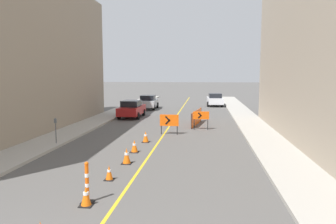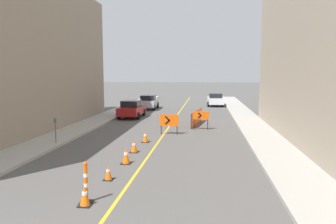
{
  "view_description": "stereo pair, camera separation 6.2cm",
  "coord_description": "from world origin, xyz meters",
  "px_view_note": "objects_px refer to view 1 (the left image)",
  "views": [
    {
      "loc": [
        2.72,
        -4.39,
        4.02
      ],
      "look_at": [
        -0.21,
        21.14,
        1.0
      ],
      "focal_mm": 35.0,
      "sensor_mm": 36.0,
      "label": 1
    },
    {
      "loc": [
        2.78,
        -4.38,
        4.02
      ],
      "look_at": [
        -0.21,
        21.14,
        1.0
      ],
      "focal_mm": 35.0,
      "sensor_mm": 36.0,
      "label": 2
    }
  ],
  "objects_px": {
    "parking_meter_far_curb": "(121,104)",
    "parked_car_curb_mid": "(148,102)",
    "traffic_cone_second": "(86,196)",
    "parking_meter_near_curb": "(56,126)",
    "traffic_cone_fifth": "(134,146)",
    "arrow_barricade_primary": "(169,121)",
    "traffic_cone_third": "(109,173)",
    "traffic_cone_fourth": "(127,156)",
    "arrow_barricade_secondary": "(201,116)",
    "delineator_post_front": "(87,185)",
    "parked_car_curb_near": "(132,109)",
    "traffic_cone_farthest": "(146,137)",
    "parked_car_curb_far": "(215,100)"
  },
  "relations": [
    {
      "from": "arrow_barricade_secondary",
      "to": "parked_car_curb_near",
      "type": "bearing_deg",
      "value": 133.93
    },
    {
      "from": "parked_car_curb_near",
      "to": "arrow_barricade_secondary",
      "type": "bearing_deg",
      "value": -41.85
    },
    {
      "from": "traffic_cone_third",
      "to": "traffic_cone_fourth",
      "type": "height_order",
      "value": "traffic_cone_fourth"
    },
    {
      "from": "traffic_cone_fourth",
      "to": "traffic_cone_second",
      "type": "bearing_deg",
      "value": -91.25
    },
    {
      "from": "parking_meter_far_curb",
      "to": "parked_car_curb_far",
      "type": "bearing_deg",
      "value": 46.67
    },
    {
      "from": "traffic_cone_second",
      "to": "traffic_cone_fourth",
      "type": "distance_m",
      "value": 4.76
    },
    {
      "from": "traffic_cone_fourth",
      "to": "parked_car_curb_near",
      "type": "xyz_separation_m",
      "value": [
        -3.25,
        15.28,
        0.45
      ]
    },
    {
      "from": "parked_car_curb_far",
      "to": "arrow_barricade_primary",
      "type": "bearing_deg",
      "value": -103.0
    },
    {
      "from": "parking_meter_near_curb",
      "to": "parking_meter_far_curb",
      "type": "distance_m",
      "value": 14.08
    },
    {
      "from": "parked_car_curb_near",
      "to": "traffic_cone_second",
      "type": "bearing_deg",
      "value": -80.39
    },
    {
      "from": "arrow_barricade_primary",
      "to": "arrow_barricade_secondary",
      "type": "distance_m",
      "value": 2.95
    },
    {
      "from": "parking_meter_near_curb",
      "to": "arrow_barricade_primary",
      "type": "bearing_deg",
      "value": 35.32
    },
    {
      "from": "parked_car_curb_far",
      "to": "delineator_post_front",
      "type": "bearing_deg",
      "value": -101.53
    },
    {
      "from": "arrow_barricade_secondary",
      "to": "parking_meter_far_curb",
      "type": "distance_m",
      "value": 11.14
    },
    {
      "from": "traffic_cone_farthest",
      "to": "parked_car_curb_far",
      "type": "relative_size",
      "value": 0.15
    },
    {
      "from": "traffic_cone_third",
      "to": "delineator_post_front",
      "type": "bearing_deg",
      "value": -90.9
    },
    {
      "from": "arrow_barricade_primary",
      "to": "parked_car_curb_far",
      "type": "bearing_deg",
      "value": 79.42
    },
    {
      "from": "parked_car_curb_far",
      "to": "parked_car_curb_near",
      "type": "bearing_deg",
      "value": -126.5
    },
    {
      "from": "parking_meter_near_curb",
      "to": "traffic_cone_third",
      "type": "bearing_deg",
      "value": -49.2
    },
    {
      "from": "traffic_cone_second",
      "to": "parking_meter_far_curb",
      "type": "distance_m",
      "value": 22.45
    },
    {
      "from": "parked_car_curb_mid",
      "to": "parked_car_curb_far",
      "type": "bearing_deg",
      "value": 28.86
    },
    {
      "from": "arrow_barricade_secondary",
      "to": "parked_car_curb_far",
      "type": "distance_m",
      "value": 17.87
    },
    {
      "from": "traffic_cone_third",
      "to": "parked_car_curb_mid",
      "type": "relative_size",
      "value": 0.13
    },
    {
      "from": "traffic_cone_farthest",
      "to": "parked_car_curb_far",
      "type": "distance_m",
      "value": 23.02
    },
    {
      "from": "traffic_cone_third",
      "to": "delineator_post_front",
      "type": "xyz_separation_m",
      "value": [
        -0.03,
        -2.22,
        0.3
      ]
    },
    {
      "from": "traffic_cone_farthest",
      "to": "parked_car_curb_mid",
      "type": "distance_m",
      "value": 18.28
    },
    {
      "from": "parked_car_curb_near",
      "to": "parking_meter_far_curb",
      "type": "distance_m",
      "value": 2.45
    },
    {
      "from": "traffic_cone_fifth",
      "to": "delineator_post_front",
      "type": "distance_m",
      "value": 6.66
    },
    {
      "from": "traffic_cone_third",
      "to": "traffic_cone_second",
      "type": "bearing_deg",
      "value": -89.73
    },
    {
      "from": "arrow_barricade_secondary",
      "to": "parking_meter_near_curb",
      "type": "xyz_separation_m",
      "value": [
        -7.95,
        -6.28,
        0.18
      ]
    },
    {
      "from": "traffic_cone_farthest",
      "to": "parked_car_curb_mid",
      "type": "xyz_separation_m",
      "value": [
        -3.02,
        18.03,
        0.47
      ]
    },
    {
      "from": "parking_meter_far_curb",
      "to": "traffic_cone_fifth",
      "type": "bearing_deg",
      "value": -72.77
    },
    {
      "from": "traffic_cone_third",
      "to": "arrow_barricade_primary",
      "type": "bearing_deg",
      "value": 82.67
    },
    {
      "from": "parked_car_curb_mid",
      "to": "parked_car_curb_far",
      "type": "relative_size",
      "value": 0.99
    },
    {
      "from": "arrow_barricade_secondary",
      "to": "parked_car_curb_far",
      "type": "relative_size",
      "value": 0.3
    },
    {
      "from": "parked_car_curb_near",
      "to": "traffic_cone_fourth",
      "type": "bearing_deg",
      "value": -77.31
    },
    {
      "from": "arrow_barricade_primary",
      "to": "parking_meter_near_curb",
      "type": "relative_size",
      "value": 0.93
    },
    {
      "from": "traffic_cone_third",
      "to": "traffic_cone_fourth",
      "type": "relative_size",
      "value": 0.79
    },
    {
      "from": "traffic_cone_third",
      "to": "delineator_post_front",
      "type": "height_order",
      "value": "delineator_post_front"
    },
    {
      "from": "arrow_barricade_secondary",
      "to": "parked_car_curb_mid",
      "type": "xyz_separation_m",
      "value": [
        -6.18,
        13.29,
        -0.17
      ]
    },
    {
      "from": "delineator_post_front",
      "to": "parking_meter_near_curb",
      "type": "bearing_deg",
      "value": 121.26
    },
    {
      "from": "traffic_cone_third",
      "to": "parking_meter_far_curb",
      "type": "relative_size",
      "value": 0.45
    },
    {
      "from": "parking_meter_far_curb",
      "to": "parked_car_curb_mid",
      "type": "bearing_deg",
      "value": 72.12
    },
    {
      "from": "traffic_cone_second",
      "to": "parking_meter_near_curb",
      "type": "height_order",
      "value": "parking_meter_near_curb"
    },
    {
      "from": "parking_meter_near_curb",
      "to": "parked_car_curb_mid",
      "type": "bearing_deg",
      "value": 84.83
    },
    {
      "from": "traffic_cone_fifth",
      "to": "arrow_barricade_primary",
      "type": "bearing_deg",
      "value": 76.59
    },
    {
      "from": "traffic_cone_second",
      "to": "delineator_post_front",
      "type": "xyz_separation_m",
      "value": [
        -0.05,
        0.24,
        0.27
      ]
    },
    {
      "from": "traffic_cone_fifth",
      "to": "arrow_barricade_primary",
      "type": "distance_m",
      "value": 5.31
    },
    {
      "from": "traffic_cone_farthest",
      "to": "delineator_post_front",
      "type": "relative_size",
      "value": 0.51
    },
    {
      "from": "parking_meter_near_curb",
      "to": "traffic_cone_fourth",
      "type": "bearing_deg",
      "value": -32.98
    }
  ]
}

